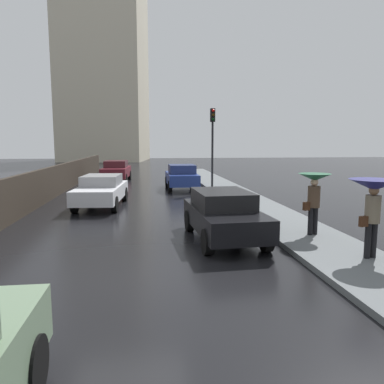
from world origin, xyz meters
TOP-DOWN VIEW (x-y plane):
  - ground at (0.00, 0.00)m, footprint 120.00×120.00m
  - sidewalk_strip at (5.10, 0.00)m, footprint 2.20×60.00m
  - car_maroon_near_kerb at (-1.73, 19.87)m, footprint 1.99×4.23m
  - car_blue_mid_road at (2.53, 14.62)m, footprint 1.83×3.83m
  - car_black_far_ahead at (2.62, 2.96)m, footprint 1.96×4.02m
  - car_white_far_lane at (-1.53, 9.17)m, footprint 2.09×4.60m
  - pedestrian_with_umbrella_near at (5.20, 2.70)m, footprint 0.92×0.92m
  - pedestrian_with_umbrella_far at (5.55, 0.45)m, footprint 1.11×1.11m
  - traffic_light at (4.24, 13.79)m, footprint 0.26×0.39m
  - distant_tower at (-5.68, 52.07)m, footprint 13.48×13.30m

SIDE VIEW (x-z plane):
  - ground at x=0.00m, z-range 0.00..0.00m
  - sidewalk_strip at x=5.10m, z-range 0.00..0.14m
  - car_white_far_lane at x=-1.53m, z-range 0.04..1.41m
  - car_black_far_ahead at x=2.62m, z-range 0.04..1.46m
  - car_blue_mid_road at x=2.53m, z-range 0.02..1.51m
  - car_maroon_near_kerb at x=-1.73m, z-range 0.03..1.53m
  - pedestrian_with_umbrella_near at x=5.20m, z-range 0.63..2.41m
  - pedestrian_with_umbrella_far at x=5.55m, z-range 0.73..2.55m
  - traffic_light at x=4.24m, z-range 1.01..5.59m
  - distant_tower at x=-5.68m, z-range 0.00..33.94m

